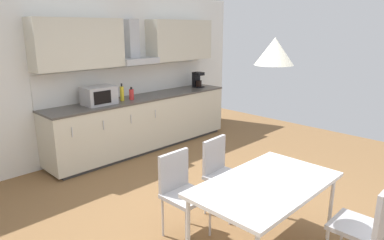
# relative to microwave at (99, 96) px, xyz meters

# --- Properties ---
(ground_plane) EXTENTS (8.61, 8.61, 0.02)m
(ground_plane) POSITION_rel_microwave_xyz_m (-0.10, -2.55, -1.07)
(ground_plane) COLOR brown
(wall_back) EXTENTS (6.88, 0.10, 2.63)m
(wall_back) POSITION_rel_microwave_xyz_m (-0.10, 0.37, 0.25)
(wall_back) COLOR white
(wall_back) RESTS_ON ground_plane
(kitchen_counter) EXTENTS (3.47, 0.66, 0.92)m
(kitchen_counter) POSITION_rel_microwave_xyz_m (0.84, 0.00, -0.60)
(kitchen_counter) COLOR #333333
(kitchen_counter) RESTS_ON ground_plane
(backsplash_tile) EXTENTS (3.45, 0.02, 0.50)m
(backsplash_tile) POSITION_rel_microwave_xyz_m (0.84, 0.31, 0.11)
(backsplash_tile) COLOR silver
(backsplash_tile) RESTS_ON kitchen_counter
(upper_wall_cabinets) EXTENTS (3.45, 0.40, 0.74)m
(upper_wall_cabinets) POSITION_rel_microwave_xyz_m (0.84, 0.15, 0.77)
(upper_wall_cabinets) COLOR beige
(microwave) EXTENTS (0.48, 0.35, 0.28)m
(microwave) POSITION_rel_microwave_xyz_m (0.00, 0.00, 0.00)
(microwave) COLOR #ADADB2
(microwave) RESTS_ON kitchen_counter
(coffee_maker) EXTENTS (0.18, 0.19, 0.30)m
(coffee_maker) POSITION_rel_microwave_xyz_m (2.22, 0.03, 0.01)
(coffee_maker) COLOR black
(coffee_maker) RESTS_ON kitchen_counter
(bottle_yellow) EXTENTS (0.07, 0.07, 0.28)m
(bottle_yellow) POSITION_rel_microwave_xyz_m (0.41, -0.01, -0.02)
(bottle_yellow) COLOR yellow
(bottle_yellow) RESTS_ON kitchen_counter
(bottle_red) EXTENTS (0.08, 0.08, 0.21)m
(bottle_red) POSITION_rel_microwave_xyz_m (0.57, -0.04, -0.05)
(bottle_red) COLOR red
(bottle_red) RESTS_ON kitchen_counter
(dining_table) EXTENTS (1.41, 0.82, 0.73)m
(dining_table) POSITION_rel_microwave_xyz_m (-0.19, -3.16, -0.38)
(dining_table) COLOR white
(dining_table) RESTS_ON ground_plane
(chair_near_right) EXTENTS (0.40, 0.40, 0.87)m
(chair_near_right) POSITION_rel_microwave_xyz_m (0.12, -3.95, -0.53)
(chair_near_right) COLOR #B2B2B7
(chair_near_right) RESTS_ON ground_plane
(chair_far_right) EXTENTS (0.43, 0.43, 0.87)m
(chair_far_right) POSITION_rel_microwave_xyz_m (0.12, -2.37, -0.53)
(chair_far_right) COLOR #B2B2B7
(chair_far_right) RESTS_ON ground_plane
(chair_far_left) EXTENTS (0.40, 0.40, 0.87)m
(chair_far_left) POSITION_rel_microwave_xyz_m (-0.51, -2.37, -0.53)
(chair_far_left) COLOR #B2B2B7
(chair_far_left) RESTS_ON ground_plane
(pendant_lamp) EXTENTS (0.32, 0.32, 0.22)m
(pendant_lamp) POSITION_rel_microwave_xyz_m (-0.19, -3.16, 0.83)
(pendant_lamp) COLOR silver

